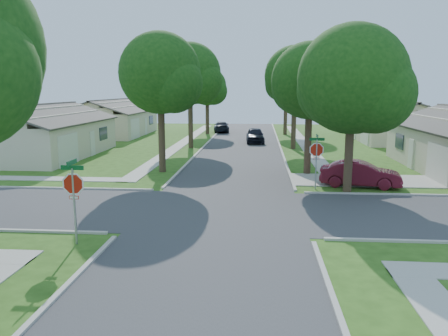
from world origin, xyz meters
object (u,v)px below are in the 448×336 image
object	(u,v)px
tree_e_mid	(296,79)
tree_w_mid	(191,77)
tree_ne_corner	(354,84)
house_nw_near	(41,137)
car_driveway	(360,174)
tree_w_near	(161,77)
car_curb_west	(221,127)
stop_sign_ne	(317,152)
tree_w_far	(208,88)
car_curb_east	(255,135)
house_nw_far	(111,122)
tree_e_far	(287,84)
house_ne_far	(395,126)
tree_e_near	(311,84)
stop_sign_sw	(73,187)

from	to	relation	value
tree_e_mid	tree_w_mid	size ratio (longest dim) A/B	0.96
tree_ne_corner	house_nw_near	world-z (taller)	tree_ne_corner
tree_w_mid	tree_ne_corner	distance (m)	20.10
tree_w_mid	car_driveway	distance (m)	20.37
house_nw_near	car_driveway	distance (m)	25.11
tree_w_near	house_nw_near	distance (m)	13.63
house_nw_near	car_curb_west	world-z (taller)	house_nw_near
car_curb_west	stop_sign_ne	bearing A→B (deg)	97.38
tree_ne_corner	car_curb_west	distance (m)	33.86
tree_w_far	car_curb_east	bearing A→B (deg)	-55.46
tree_e_mid	house_nw_far	bearing A→B (deg)	152.09
tree_e_far	house_ne_far	world-z (taller)	tree_e_far
house_nw_near	car_driveway	bearing A→B (deg)	-22.23
tree_ne_corner	house_nw_far	xyz separation A→B (m)	(-22.35, 27.79, -4.08)
tree_w_mid	tree_ne_corner	xyz separation A→B (m)	(11.00, -16.80, -0.90)
tree_e_near	house_nw_far	distance (m)	31.24
house_ne_far	car_curb_west	world-z (taller)	house_ne_far
stop_sign_sw	car_curb_east	distance (m)	30.80
house_nw_near	house_ne_far	bearing A→B (deg)	23.64
stop_sign_sw	car_driveway	xyz separation A→B (m)	(11.94, 10.20, -1.31)
stop_sign_ne	tree_w_near	size ratio (longest dim) A/B	0.33
tree_e_mid	house_ne_far	size ratio (longest dim) A/B	0.68
tree_w_mid	car_curb_east	bearing A→B (deg)	37.60
tree_w_mid	car_curb_east	world-z (taller)	tree_w_mid
stop_sign_ne	tree_w_mid	xyz separation A→B (m)	(-9.34, 16.31, 4.46)
house_ne_far	house_nw_near	world-z (taller)	same
tree_w_far	tree_ne_corner	world-z (taller)	tree_ne_corner
car_driveway	tree_e_far	bearing A→B (deg)	16.24
tree_e_far	stop_sign_ne	bearing A→B (deg)	-90.10
stop_sign_ne	tree_ne_corner	distance (m)	3.96
stop_sign_sw	tree_e_far	bearing A→B (deg)	76.27
tree_e_mid	house_nw_near	bearing A→B (deg)	-163.85
stop_sign_ne	car_curb_east	distance (m)	21.13
tree_e_near	tree_w_far	xyz separation A→B (m)	(-9.40, 25.00, -0.14)
tree_e_near	house_nw_near	size ratio (longest dim) A/B	0.61
tree_e_near	car_driveway	xyz separation A→B (m)	(2.49, -3.51, -4.93)
tree_w_near	car_driveway	world-z (taller)	tree_w_near
stop_sign_ne	tree_w_near	xyz separation A→B (m)	(-9.34, 4.31, 4.08)
stop_sign_ne	tree_w_far	xyz separation A→B (m)	(-9.35, 29.31, 3.48)
stop_sign_sw	tree_w_mid	distance (m)	26.09
tree_w_far	house_nw_near	xyz separation A→B (m)	(-11.34, -19.01, -3.99)
tree_e_far	tree_e_near	bearing A→B (deg)	-90.00
tree_e_near	house_ne_far	size ratio (longest dim) A/B	0.61
stop_sign_sw	house_ne_far	world-z (taller)	house_ne_far
tree_e_mid	tree_ne_corner	world-z (taller)	tree_e_mid
house_nw_far	tree_w_near	bearing A→B (deg)	-63.73
car_curb_west	stop_sign_sw	bearing A→B (deg)	81.26
tree_w_mid	tree_w_far	bearing A→B (deg)	90.05
tree_e_mid	house_nw_far	world-z (taller)	tree_e_mid
tree_ne_corner	car_curb_west	size ratio (longest dim) A/B	1.89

